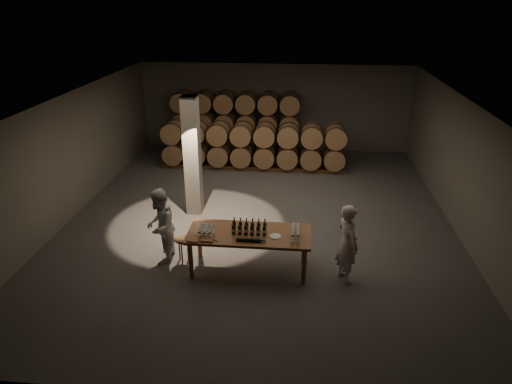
# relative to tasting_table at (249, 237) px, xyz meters

# --- Properties ---
(room) EXTENTS (12.00, 12.00, 12.00)m
(room) POSITION_rel_tasting_table_xyz_m (-1.80, 2.70, 0.80)
(room) COLOR #54514F
(room) RESTS_ON ground
(tasting_table) EXTENTS (2.60, 1.10, 0.90)m
(tasting_table) POSITION_rel_tasting_table_xyz_m (0.00, 0.00, 0.00)
(tasting_table) COLOR brown
(tasting_table) RESTS_ON ground
(barrel_stack_back) EXTENTS (4.70, 0.95, 2.31)m
(barrel_stack_back) POSITION_rel_tasting_table_xyz_m (-1.35, 7.70, 0.40)
(barrel_stack_back) COLOR brown
(barrel_stack_back) RESTS_ON ground
(barrel_stack_front) EXTENTS (6.26, 0.95, 1.57)m
(barrel_stack_front) POSITION_rel_tasting_table_xyz_m (-0.57, 6.30, 0.03)
(barrel_stack_front) COLOR brown
(barrel_stack_front) RESTS_ON ground
(bottle_cluster) EXTENTS (0.73, 0.23, 0.31)m
(bottle_cluster) POSITION_rel_tasting_table_xyz_m (0.01, 0.00, 0.21)
(bottle_cluster) COLOR black
(bottle_cluster) RESTS_ON tasting_table
(lying_bottles) EXTENTS (0.60, 0.08, 0.08)m
(lying_bottles) POSITION_rel_tasting_table_xyz_m (0.05, -0.37, 0.14)
(lying_bottles) COLOR black
(lying_bottles) RESTS_ON tasting_table
(glass_cluster_left) EXTENTS (0.30, 0.41, 0.17)m
(glass_cluster_left) POSITION_rel_tasting_table_xyz_m (-0.89, -0.13, 0.22)
(glass_cluster_left) COLOR silver
(glass_cluster_left) RESTS_ON tasting_table
(glass_cluster_right) EXTENTS (0.20, 0.53, 0.19)m
(glass_cluster_right) POSITION_rel_tasting_table_xyz_m (0.98, -0.04, 0.24)
(glass_cluster_right) COLOR silver
(glass_cluster_right) RESTS_ON tasting_table
(plate) EXTENTS (0.25, 0.25, 0.01)m
(plate) POSITION_rel_tasting_table_xyz_m (0.56, -0.10, 0.11)
(plate) COLOR white
(plate) RESTS_ON tasting_table
(notebook_near) EXTENTS (0.27, 0.21, 0.03)m
(notebook_near) POSITION_rel_tasting_table_xyz_m (-0.82, -0.38, 0.12)
(notebook_near) COLOR brown
(notebook_near) RESTS_ON tasting_table
(notebook_corner) EXTENTS (0.26, 0.32, 0.03)m
(notebook_corner) POSITION_rel_tasting_table_xyz_m (-1.10, -0.36, 0.12)
(notebook_corner) COLOR brown
(notebook_corner) RESTS_ON tasting_table
(pen) EXTENTS (0.15, 0.05, 0.01)m
(pen) POSITION_rel_tasting_table_xyz_m (-0.66, -0.41, 0.11)
(pen) COLOR black
(pen) RESTS_ON tasting_table
(stool) EXTENTS (0.34, 0.34, 0.56)m
(stool) POSITION_rel_tasting_table_xyz_m (-1.51, 0.20, -0.34)
(stool) COLOR brown
(stool) RESTS_ON ground
(person_man) EXTENTS (0.65, 0.75, 1.73)m
(person_man) POSITION_rel_tasting_table_xyz_m (2.04, -0.18, 0.07)
(person_man) COLOR silver
(person_man) RESTS_ON ground
(person_woman) EXTENTS (0.69, 0.86, 1.72)m
(person_woman) POSITION_rel_tasting_table_xyz_m (-1.99, 0.19, 0.06)
(person_woman) COLOR silver
(person_woman) RESTS_ON ground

